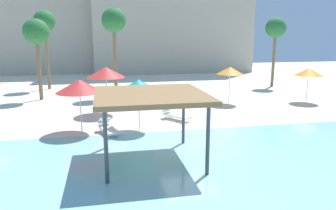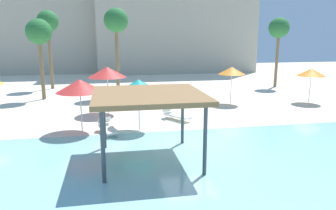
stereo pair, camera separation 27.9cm
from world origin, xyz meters
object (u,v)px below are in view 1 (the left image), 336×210
lounge_chair_3 (175,114)px  palm_tree_0 (114,23)px  beach_umbrella_red_7 (106,72)px  lounge_chair_0 (108,127)px  palm_tree_1 (276,30)px  palm_tree_2 (36,34)px  beach_umbrella_red_4 (79,86)px  beach_umbrella_orange_5 (230,71)px  beach_umbrella_orange_1 (309,72)px  beach_umbrella_teal_3 (139,85)px  shade_pavilion (151,97)px  palm_tree_3 (45,23)px

lounge_chair_3 → palm_tree_0: bearing=166.7°
beach_umbrella_red_7 → lounge_chair_0: (-0.07, -4.38, -2.29)m
palm_tree_0 → palm_tree_1: (15.02, 2.17, -0.44)m
palm_tree_0 → palm_tree_2: (-5.72, -0.29, -0.83)m
beach_umbrella_red_4 → beach_umbrella_orange_5: 11.34m
beach_umbrella_orange_1 → beach_umbrella_teal_3: (-12.96, -4.71, 0.14)m
beach_umbrella_red_4 → palm_tree_0: 10.50m
beach_umbrella_orange_1 → beach_umbrella_red_7: size_ratio=0.86×
beach_umbrella_orange_1 → beach_umbrella_red_7: beach_umbrella_red_7 is taller
beach_umbrella_orange_1 → beach_umbrella_teal_3: 13.79m
shade_pavilion → palm_tree_1: palm_tree_1 is taller
beach_umbrella_orange_5 → palm_tree_3: size_ratio=0.38×
lounge_chair_0 → palm_tree_1: (15.90, 12.41, 5.05)m
beach_umbrella_red_4 → beach_umbrella_orange_5: beach_umbrella_red_4 is taller
beach_umbrella_orange_1 → lounge_chair_0: beach_umbrella_orange_1 is taller
palm_tree_2 → beach_umbrella_red_4: bearing=-69.2°
shade_pavilion → beach_umbrella_red_4: 5.40m
shade_pavilion → beach_umbrella_red_7: (-1.55, 8.37, 0.07)m
beach_umbrella_red_4 → beach_umbrella_red_7: 4.06m
beach_umbrella_red_4 → lounge_chair_3: (5.20, 1.46, -2.05)m
beach_umbrella_orange_1 → palm_tree_0: size_ratio=0.36×
beach_umbrella_red_7 → palm_tree_1: size_ratio=0.45×
beach_umbrella_teal_3 → lounge_chair_0: bearing=-168.7°
palm_tree_1 → lounge_chair_0: bearing=-142.0°
beach_umbrella_orange_5 → palm_tree_3: bearing=145.8°
beach_umbrella_orange_1 → palm_tree_0: 15.10m
beach_umbrella_orange_5 → beach_umbrella_red_4: bearing=-152.7°
beach_umbrella_orange_1 → palm_tree_1: palm_tree_1 is taller
beach_umbrella_red_7 → palm_tree_3: 12.36m
beach_umbrella_orange_5 → beach_umbrella_red_7: beach_umbrella_red_7 is taller
lounge_chair_0 → lounge_chair_3: bearing=101.5°
lounge_chair_0 → palm_tree_2: 12.00m
beach_umbrella_orange_1 → palm_tree_1: size_ratio=0.39×
shade_pavilion → lounge_chair_0: size_ratio=2.09×
beach_umbrella_orange_5 → palm_tree_3: palm_tree_3 is taller
shade_pavilion → beach_umbrella_teal_3: 4.32m
beach_umbrella_red_7 → lounge_chair_3: (3.84, -2.36, -2.29)m
beach_umbrella_red_7 → lounge_chair_0: bearing=-91.0°
beach_umbrella_red_4 → beach_umbrella_teal_3: bearing=-4.5°
beach_umbrella_red_7 → beach_umbrella_teal_3: bearing=-68.8°
beach_umbrella_red_7 → palm_tree_1: 17.97m
shade_pavilion → palm_tree_3: 20.54m
palm_tree_2 → shade_pavilion: bearing=-65.1°
beach_umbrella_red_4 → palm_tree_3: 15.47m
palm_tree_0 → palm_tree_3: size_ratio=0.99×
lounge_chair_0 → palm_tree_0: size_ratio=0.29×
palm_tree_0 → palm_tree_2: 5.79m
beach_umbrella_red_7 → shade_pavilion: bearing=-79.5°
beach_umbrella_orange_5 → beach_umbrella_red_7: 8.83m
beach_umbrella_orange_1 → palm_tree_3: size_ratio=0.36×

